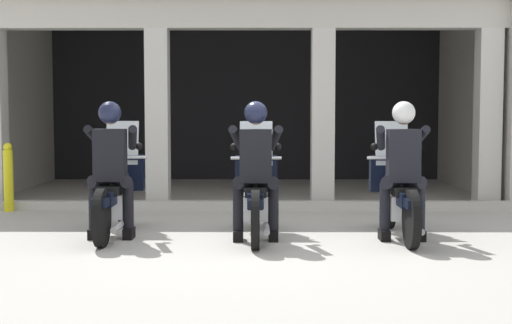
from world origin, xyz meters
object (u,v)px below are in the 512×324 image
object	(u,v)px
motorcycle_left	(116,193)
police_officer_right	(403,158)
motorcycle_right	(398,194)
police_officer_left	(111,158)
motorcycle_center	(256,194)
bollard_kerbside	(8,177)
police_officer_center	(256,158)

from	to	relation	value
motorcycle_left	police_officer_right	distance (m)	3.39
motorcycle_left	motorcycle_right	xyz separation A→B (m)	(3.34, -0.09, 0.00)
police_officer_left	police_officer_right	bearing A→B (deg)	-3.92
motorcycle_right	police_officer_right	world-z (taller)	police_officer_right
motorcycle_center	bollard_kerbside	world-z (taller)	motorcycle_center
motorcycle_left	police_officer_right	size ratio (longest dim) A/B	1.29
police_officer_left	motorcycle_center	distance (m)	1.73
bollard_kerbside	motorcycle_left	bearing A→B (deg)	-45.21
motorcycle_left	motorcycle_center	distance (m)	1.67
police_officer_left	motorcycle_right	world-z (taller)	police_officer_left
motorcycle_center	motorcycle_right	xyz separation A→B (m)	(1.67, 0.04, 0.00)
motorcycle_left	police_officer_left	world-z (taller)	police_officer_left
police_officer_left	motorcycle_center	world-z (taller)	police_officer_left
motorcycle_left	motorcycle_center	xyz separation A→B (m)	(1.67, -0.12, 0.00)
motorcycle_left	police_officer_right	xyz separation A→B (m)	(3.34, -0.37, 0.44)
police_officer_left	motorcycle_right	xyz separation A→B (m)	(3.34, 0.20, -0.44)
police_officer_left	police_officer_center	xyz separation A→B (m)	(1.67, -0.12, 0.00)
police_officer_right	police_officer_left	bearing A→B (deg)	-175.83
motorcycle_right	police_officer_right	xyz separation A→B (m)	(-0.00, -0.28, 0.44)
motorcycle_center	police_officer_center	bearing A→B (deg)	-83.37
police_officer_left	bollard_kerbside	bearing A→B (deg)	128.55
police_officer_center	police_officer_right	world-z (taller)	same
police_officer_center	bollard_kerbside	distance (m)	4.37
motorcycle_center	police_officer_left	bearing A→B (deg)	-167.62
motorcycle_left	police_officer_center	world-z (taller)	police_officer_center
motorcycle_left	police_officer_center	bearing A→B (deg)	-16.11
motorcycle_center	police_officer_center	world-z (taller)	police_officer_center
motorcycle_left	motorcycle_right	size ratio (longest dim) A/B	1.00
motorcycle_left	police_officer_center	size ratio (longest dim) A/B	1.29
police_officer_right	bollard_kerbside	xyz separation A→B (m)	(-5.31, 2.35, -0.44)
motorcycle_right	bollard_kerbside	bearing A→B (deg)	164.37
motorcycle_center	police_officer_right	distance (m)	1.74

